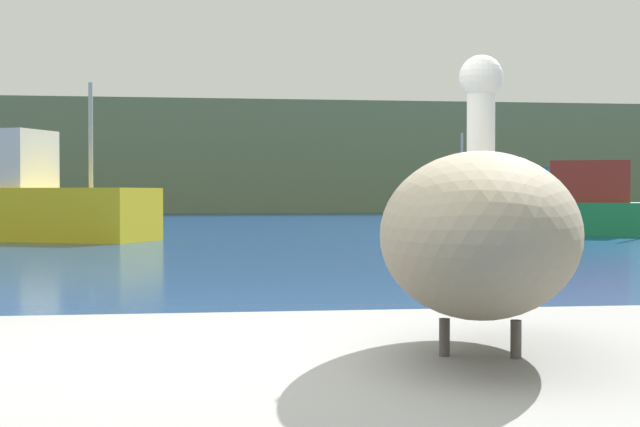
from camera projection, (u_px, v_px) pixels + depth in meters
name	position (u px, v px, depth m)	size (l,w,h in m)	color
hillside_backdrop	(184.00, 159.00, 69.65)	(140.00, 11.46, 7.74)	#6B7A51
pelican	(480.00, 231.00, 2.69)	(0.88, 1.50, 0.89)	gray
fishing_boat_yellow	(16.00, 204.00, 27.17)	(8.21, 5.62, 4.39)	yellow
fishing_boat_green	(582.00, 210.00, 30.78)	(8.04, 5.56, 4.33)	#1E8C4C
fishing_boat_teal	(512.00, 203.00, 45.87)	(7.59, 4.60, 4.27)	teal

